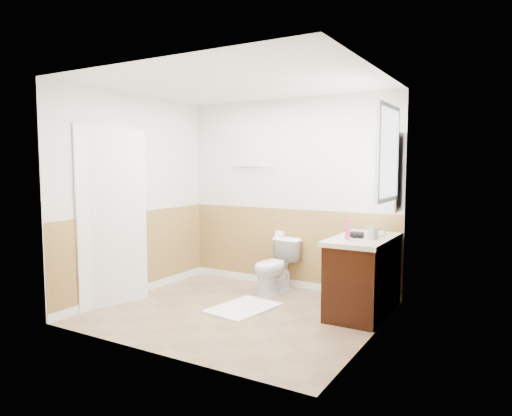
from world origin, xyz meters
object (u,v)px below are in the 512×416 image
Objects in this scene: toilet at (275,266)px; bath_mat at (243,308)px; lotion_bottle at (347,229)px; soap_dispenser at (373,230)px; vanity_cabinet at (363,277)px.

toilet reaches higher than bath_mat.
lotion_bottle is (1.12, 0.27, 0.95)m from bath_mat.
toilet is 1.38m from lotion_bottle.
bath_mat is 4.33× the size of soap_dispenser.
soap_dispenser reaches higher than vanity_cabinet.
soap_dispenser is at bearing -4.60° from toilet.
bath_mat is 3.64× the size of lotion_bottle.
bath_mat is (0.00, -0.77, -0.33)m from toilet.
vanity_cabinet is at bearing -1.54° from toilet.
vanity_cabinet is at bearing 70.06° from lotion_bottle.
soap_dispenser is (1.34, -0.32, 0.60)m from toilet.
bath_mat is 1.39m from vanity_cabinet.
soap_dispenser is (0.12, -0.10, 0.54)m from vanity_cabinet.
vanity_cabinet is 5.00× the size of lotion_bottle.
lotion_bottle reaches higher than bath_mat.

